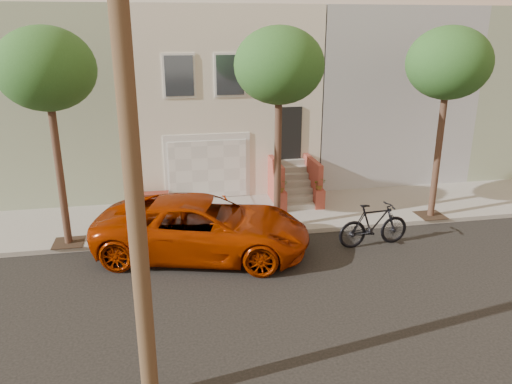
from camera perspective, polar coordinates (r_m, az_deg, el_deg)
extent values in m
plane|color=black|center=(12.68, 2.05, -11.68)|extent=(90.00, 90.00, 0.00)
cube|color=gray|center=(17.39, -1.90, -2.72)|extent=(40.00, 3.70, 0.15)
cube|color=beige|center=(22.18, -4.47, 11.41)|extent=(7.00, 8.00, 7.00)
cube|color=#8FA081|center=(22.44, -22.26, 10.21)|extent=(6.50, 8.00, 7.00)
cube|color=#999CA2|center=(23.93, 12.27, 11.58)|extent=(6.50, 8.00, 7.00)
cube|color=#8FA081|center=(27.13, 25.26, 11.04)|extent=(6.50, 8.00, 7.00)
cube|color=silver|center=(18.63, -5.60, 2.95)|extent=(3.20, 0.12, 2.50)
cube|color=silver|center=(18.60, -5.57, 2.61)|extent=(2.90, 0.06, 2.20)
cube|color=gray|center=(17.26, -4.86, -2.66)|extent=(3.20, 3.70, 0.02)
cube|color=brown|center=(18.57, -12.17, -0.77)|extent=(1.40, 0.45, 0.44)
cube|color=black|center=(18.84, 3.79, 6.77)|extent=(1.00, 0.06, 2.00)
cube|color=#3F4751|center=(17.92, -8.87, 13.11)|extent=(1.00, 0.06, 1.40)
cube|color=silver|center=(17.94, -8.87, 13.12)|extent=(1.15, 0.05, 1.55)
cube|color=#3F4751|center=(18.09, -3.01, 13.35)|extent=(1.00, 0.06, 1.40)
cube|color=silver|center=(18.10, -3.02, 13.35)|extent=(1.15, 0.05, 1.55)
cube|color=#3F4751|center=(18.42, 2.70, 13.45)|extent=(1.00, 0.06, 1.40)
cube|color=silver|center=(18.44, 2.68, 13.45)|extent=(1.15, 0.05, 1.55)
cube|color=gray|center=(17.81, 5.08, -1.66)|extent=(1.20, 0.28, 0.20)
cube|color=gray|center=(18.00, 4.86, -0.76)|extent=(1.20, 0.28, 0.20)
cube|color=gray|center=(18.19, 4.64, 0.12)|extent=(1.20, 0.28, 0.20)
cube|color=gray|center=(18.38, 4.42, 0.98)|extent=(1.20, 0.28, 0.20)
cube|color=gray|center=(18.58, 4.21, 1.82)|extent=(1.20, 0.28, 0.20)
cube|color=gray|center=(18.79, 4.00, 2.65)|extent=(1.20, 0.28, 0.20)
cube|color=gray|center=(18.99, 3.80, 3.46)|extent=(1.20, 0.28, 0.20)
cube|color=brown|center=(18.19, 2.30, 1.15)|extent=(0.18, 1.96, 1.60)
cube|color=brown|center=(18.55, 6.52, 1.39)|extent=(0.18, 1.96, 1.60)
cube|color=brown|center=(17.52, 2.94, -1.10)|extent=(0.35, 0.35, 0.70)
imported|color=#1F4619|center=(17.33, 2.97, 0.69)|extent=(0.40, 0.35, 0.45)
cube|color=brown|center=(17.89, 7.30, -0.80)|extent=(0.35, 0.35, 0.70)
imported|color=#1F4619|center=(17.71, 7.37, 0.95)|extent=(0.41, 0.35, 0.45)
cube|color=#2D2116|center=(16.11, -20.81, -5.47)|extent=(0.90, 0.90, 0.02)
cylinder|color=#3D281B|center=(15.43, -21.69, 1.67)|extent=(0.22, 0.22, 4.20)
ellipsoid|color=#1F4619|center=(14.90, -23.10, 12.96)|extent=(2.70, 2.57, 2.29)
cube|color=#2D2116|center=(16.23, 2.41, -4.04)|extent=(0.90, 0.90, 0.02)
cylinder|color=#3D281B|center=(15.54, 2.52, 3.12)|extent=(0.22, 0.22, 4.20)
ellipsoid|color=#1F4619|center=(15.02, 2.69, 14.40)|extent=(2.70, 2.57, 2.29)
cube|color=#2D2116|center=(18.23, 19.51, -2.54)|extent=(0.90, 0.90, 0.02)
cylinder|color=#3D281B|center=(17.62, 20.23, 3.83)|extent=(0.22, 0.22, 4.20)
ellipsoid|color=#1F4619|center=(17.17, 21.38, 13.71)|extent=(2.70, 2.57, 2.29)
cylinder|color=#43311F|center=(7.60, -14.52, 7.51)|extent=(0.30, 0.30, 10.00)
imported|color=#8D2300|center=(14.44, -6.12, -4.04)|extent=(6.71, 4.36, 1.72)
imported|color=black|center=(15.40, 13.45, -3.70)|extent=(2.32, 0.82, 1.37)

